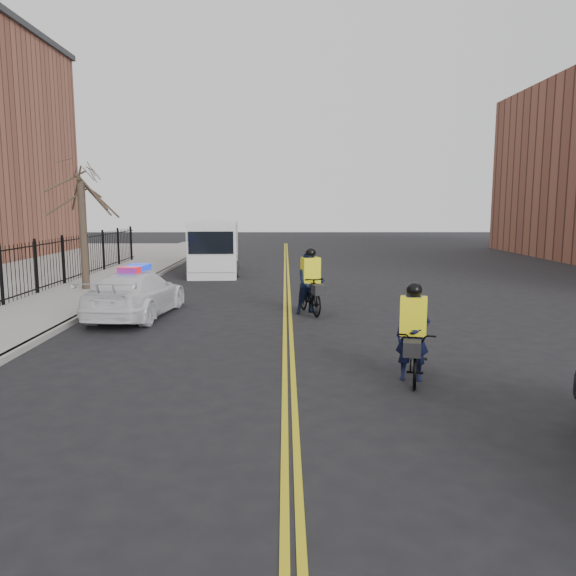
# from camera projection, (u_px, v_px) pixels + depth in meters

# --- Properties ---
(ground) EXTENTS (120.00, 120.00, 0.00)m
(ground) POSITION_uv_depth(u_px,v_px,m) (289.00, 367.00, 11.38)
(ground) COLOR black
(ground) RESTS_ON ground
(center_line_left) EXTENTS (0.10, 60.00, 0.01)m
(center_line_left) POSITION_uv_depth(u_px,v_px,m) (285.00, 301.00, 19.29)
(center_line_left) COLOR gold
(center_line_left) RESTS_ON ground
(center_line_right) EXTENTS (0.10, 60.00, 0.01)m
(center_line_right) POSITION_uv_depth(u_px,v_px,m) (290.00, 301.00, 19.29)
(center_line_right) COLOR gold
(center_line_right) RESTS_ON ground
(sidewalk) EXTENTS (3.00, 60.00, 0.15)m
(sidewalk) POSITION_uv_depth(u_px,v_px,m) (69.00, 299.00, 19.24)
(sidewalk) COLOR gray
(sidewalk) RESTS_ON ground
(curb) EXTENTS (0.20, 60.00, 0.15)m
(curb) POSITION_uv_depth(u_px,v_px,m) (113.00, 299.00, 19.25)
(curb) COLOR gray
(curb) RESTS_ON ground
(iron_fence) EXTENTS (0.12, 28.00, 2.00)m
(iron_fence) POSITION_uv_depth(u_px,v_px,m) (23.00, 273.00, 19.10)
(iron_fence) COLOR black
(iron_fence) RESTS_ON ground
(street_tree) EXTENTS (3.20, 3.20, 4.80)m
(street_tree) POSITION_uv_depth(u_px,v_px,m) (82.00, 198.00, 20.72)
(street_tree) COLOR #33291E
(street_tree) RESTS_ON sidewalk
(police_cruiser) EXTENTS (2.35, 4.84, 1.52)m
(police_cruiser) POSITION_uv_depth(u_px,v_px,m) (136.00, 294.00, 16.52)
(police_cruiser) COLOR white
(police_cruiser) RESTS_ON ground
(cargo_van) EXTENTS (2.61, 6.07, 2.48)m
(cargo_van) POSITION_uv_depth(u_px,v_px,m) (215.00, 248.00, 27.13)
(cargo_van) COLOR silver
(cargo_van) RESTS_ON ground
(cyclist_near) EXTENTS (1.08, 1.99, 1.86)m
(cyclist_near) POSITION_uv_depth(u_px,v_px,m) (412.00, 346.00, 10.49)
(cyclist_near) COLOR black
(cyclist_near) RESTS_ON ground
(cyclist_far) EXTENTS (1.11, 2.07, 2.01)m
(cyclist_far) POSITION_uv_depth(u_px,v_px,m) (311.00, 288.00, 16.94)
(cyclist_far) COLOR black
(cyclist_far) RESTS_ON ground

